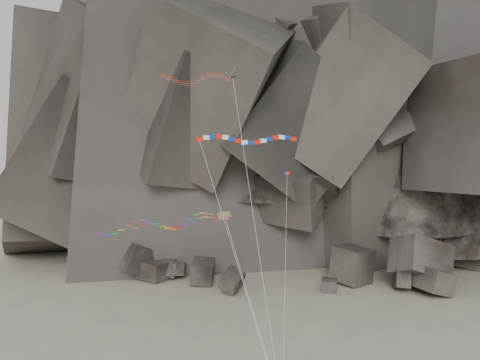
# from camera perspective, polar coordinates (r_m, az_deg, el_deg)

# --- Properties ---
(headland) EXTENTS (110.00, 70.00, 84.00)m
(headland) POSITION_cam_1_polar(r_m,az_deg,el_deg) (118.04, 3.41, 12.38)
(headland) COLOR #4A443C
(headland) RESTS_ON ground
(boulder_field) EXTENTS (70.71, 16.28, 10.05)m
(boulder_field) POSITION_cam_1_polar(r_m,az_deg,el_deg) (84.51, 2.71, -10.83)
(boulder_field) COLOR #47423F
(boulder_field) RESTS_ON ground
(delta_kite) EXTENTS (14.80, 14.94, 30.87)m
(delta_kite) POSITION_cam_1_polar(r_m,az_deg,el_deg) (53.44, -5.83, 12.26)
(delta_kite) COLOR red
(delta_kite) RESTS_ON ground
(banner_kite) EXTENTS (10.64, 15.82, 23.28)m
(banner_kite) POSITION_cam_1_polar(r_m,az_deg,el_deg) (51.05, 0.91, 4.88)
(banner_kite) COLOR red
(banner_kite) RESTS_ON ground
(parafoil_kite) EXTENTS (19.62, 8.82, 15.38)m
(parafoil_kite) POSITION_cam_1_polar(r_m,az_deg,el_deg) (48.37, -10.04, -5.28)
(parafoil_kite) COLOR #C8D40B
(parafoil_kite) RESTS_ON ground
(pennant_kite) EXTENTS (0.51, 8.89, 19.37)m
(pennant_kite) POSITION_cam_1_polar(r_m,az_deg,el_deg) (44.66, 5.62, -5.33)
(pennant_kite) COLOR red
(pennant_kite) RESTS_ON ground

